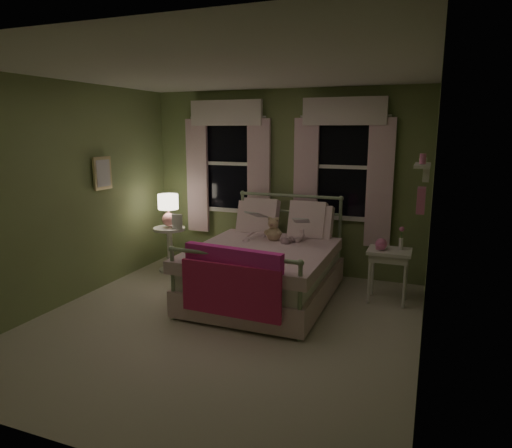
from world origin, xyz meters
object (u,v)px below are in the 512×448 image
at_px(nightstand_right, 389,258).
at_px(nightstand_left, 170,243).
at_px(teddy_bear, 274,231).
at_px(child_right, 299,222).
at_px(child_left, 257,216).
at_px(bed, 266,268).
at_px(table_lamp, 168,207).

bearing_deg(nightstand_right, nightstand_left, 177.65).
bearing_deg(teddy_bear, child_right, 29.50).
bearing_deg(child_left, child_right, -171.10).
height_order(child_right, nightstand_left, child_right).
relative_size(bed, nightstand_right, 3.18).
bearing_deg(teddy_bear, nightstand_left, 171.24).
bearing_deg(teddy_bear, table_lamp, 171.24).
height_order(child_left, teddy_bear, child_left).
xyz_separation_m(nightstand_left, table_lamp, (0.00, 0.00, 0.54)).
distance_m(child_left, teddy_bear, 0.35).
distance_m(bed, nightstand_right, 1.48).
distance_m(bed, child_right, 0.72).
relative_size(bed, child_right, 3.15).
height_order(teddy_bear, nightstand_right, teddy_bear).
bearing_deg(nightstand_left, table_lamp, 0.00).
xyz_separation_m(bed, nightstand_left, (-1.70, 0.52, 0.03)).
bearing_deg(nightstand_right, child_right, 178.75).
relative_size(child_left, teddy_bear, 2.33).
bearing_deg(bed, nightstand_left, 162.82).
bearing_deg(table_lamp, child_right, -2.99).
bearing_deg(bed, child_right, 56.40).
distance_m(table_lamp, nightstand_right, 3.14).
xyz_separation_m(teddy_bear, nightstand_left, (-1.70, 0.26, -0.37)).
xyz_separation_m(teddy_bear, table_lamp, (-1.70, 0.26, 0.16)).
height_order(teddy_bear, nightstand_left, teddy_bear).
bearing_deg(nightstand_right, teddy_bear, -174.58).
relative_size(child_left, nightstand_right, 1.14).
height_order(bed, table_lamp, bed).
bearing_deg(nightstand_right, bed, -164.29).
distance_m(child_right, nightstand_left, 2.04).
xyz_separation_m(child_right, nightstand_left, (-1.98, 0.10, -0.47)).
height_order(bed, teddy_bear, bed).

